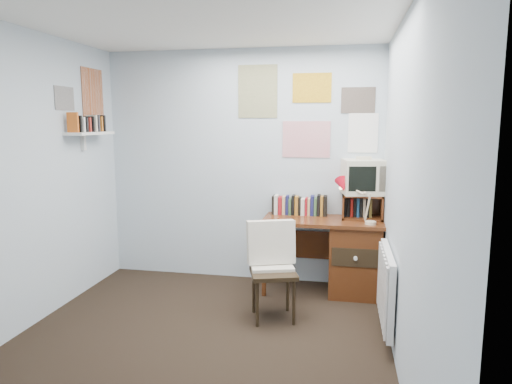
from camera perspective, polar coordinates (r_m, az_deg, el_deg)
ground at (r=3.70m, az=-8.06°, el=-19.25°), size 3.50×3.50×0.00m
back_wall at (r=4.98m, az=-1.83°, el=3.19°), size 3.00×0.02×2.50m
left_wall at (r=4.06m, az=-28.94°, el=0.83°), size 0.02×3.50×2.50m
right_wall at (r=3.15m, az=18.22°, el=-0.50°), size 0.02×3.50×2.50m
ceiling at (r=3.36m, az=-9.03°, el=21.87°), size 3.00×3.50×0.02m
desk at (r=4.75m, az=11.53°, el=-7.65°), size 1.20×0.55×0.76m
desk_chair at (r=4.07m, az=2.17°, el=-10.11°), size 0.53×0.52×0.84m
desk_lamp at (r=4.48m, az=14.21°, el=-1.53°), size 0.32×0.30×0.39m
tv_riser at (r=4.75m, az=13.12°, el=-1.75°), size 0.40×0.30×0.25m
crt_tv at (r=4.73m, az=13.25°, el=2.06°), size 0.46×0.43×0.38m
book_row at (r=4.84m, az=5.61°, el=-1.55°), size 0.60×0.14×0.22m
radiator at (r=3.88m, az=16.00°, el=-11.37°), size 0.09×0.80×0.60m
wall_shelf at (r=4.87m, az=-20.03°, el=6.91°), size 0.20×0.62×0.24m
posters_back at (r=4.84m, az=6.36°, el=10.10°), size 1.20×0.01×0.90m
posters_left at (r=4.92m, az=-21.23°, el=11.29°), size 0.01×0.70×0.60m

